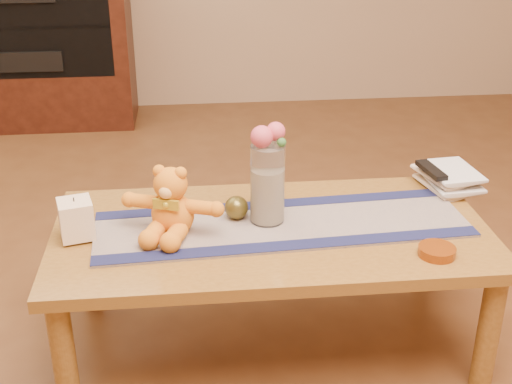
{
  "coord_description": "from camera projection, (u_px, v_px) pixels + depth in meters",
  "views": [
    {
      "loc": [
        -0.25,
        -1.92,
        1.48
      ],
      "look_at": [
        -0.05,
        0.0,
        0.58
      ],
      "focal_mm": 47.88,
      "sensor_mm": 36.0,
      "label": 1
    }
  ],
  "objects": [
    {
      "name": "rose_left",
      "position": [
        262.0,
        137.0,
        2.09
      ],
      "size": [
        0.07,
        0.07,
        0.07
      ],
      "primitive_type": "sphere",
      "color": "#C74658",
      "rests_on": "glass_vase"
    },
    {
      "name": "table_leg_bl",
      "position": [
        88.0,
        258.0,
        2.5
      ],
      "size": [
        0.07,
        0.07,
        0.41
      ],
      "primitive_type": "cylinder",
      "color": "brown",
      "rests_on": "floor"
    },
    {
      "name": "coffee_table_top",
      "position": [
        271.0,
        233.0,
        2.2
      ],
      "size": [
        1.4,
        0.7,
        0.04
      ],
      "primitive_type": "cube",
      "color": "brown",
      "rests_on": "floor"
    },
    {
      "name": "candle_wick",
      "position": [
        74.0,
        200.0,
        2.08
      ],
      "size": [
        0.0,
        0.0,
        0.01
      ],
      "primitive_type": "cylinder",
      "rotation": [
        0.0,
        0.0,
        0.25
      ],
      "color": "black",
      "rests_on": "pillar_candle"
    },
    {
      "name": "bronze_ball",
      "position": [
        236.0,
        208.0,
        2.22
      ],
      "size": [
        0.08,
        0.08,
        0.08
      ],
      "primitive_type": "sphere",
      "rotation": [
        0.0,
        0.0,
        0.07
      ],
      "color": "#52481B",
      "rests_on": "persian_runner"
    },
    {
      "name": "stereo_lower",
      "position": [
        31.0,
        57.0,
        4.2
      ],
      "size": [
        0.42,
        0.28,
        0.12
      ],
      "primitive_type": "cube",
      "color": "black",
      "rests_on": "media_cabinet"
    },
    {
      "name": "cabinet_cavity",
      "position": [
        23.0,
        28.0,
        4.02
      ],
      "size": [
        1.02,
        0.03,
        0.61
      ],
      "primitive_type": "cube",
      "color": "black",
      "rests_on": "media_cabinet"
    },
    {
      "name": "rose_right",
      "position": [
        276.0,
        131.0,
        2.1
      ],
      "size": [
        0.06,
        0.06,
        0.06
      ],
      "primitive_type": "sphere",
      "color": "#C74658",
      "rests_on": "glass_vase"
    },
    {
      "name": "media_cabinet",
      "position": [
        33.0,
        38.0,
        4.28
      ],
      "size": [
        1.2,
        0.5,
        1.1
      ],
      "primitive_type": "cube",
      "color": "black",
      "rests_on": "floor"
    },
    {
      "name": "glass_vase",
      "position": [
        267.0,
        184.0,
        2.17
      ],
      "size": [
        0.11,
        0.11,
        0.26
      ],
      "primitive_type": "cylinder",
      "color": "silver",
      "rests_on": "persian_runner"
    },
    {
      "name": "persian_runner",
      "position": [
        282.0,
        225.0,
        2.21
      ],
      "size": [
        1.22,
        0.42,
        0.01
      ],
      "primitive_type": "cube",
      "rotation": [
        0.0,
        0.0,
        0.06
      ],
      "color": "#1F1A49",
      "rests_on": "coffee_table_top"
    },
    {
      "name": "runner_border_near",
      "position": [
        292.0,
        245.0,
        2.08
      ],
      "size": [
        1.2,
        0.13,
        0.0
      ],
      "primitive_type": "cube",
      "rotation": [
        0.0,
        0.0,
        0.06
      ],
      "color": "#151940",
      "rests_on": "persian_runner"
    },
    {
      "name": "potpourri_fill",
      "position": [
        267.0,
        195.0,
        2.19
      ],
      "size": [
        0.09,
        0.09,
        0.18
      ],
      "primitive_type": "cylinder",
      "color": "beige",
      "rests_on": "glass_vase"
    },
    {
      "name": "blue_flower_side",
      "position": [
        257.0,
        138.0,
        2.12
      ],
      "size": [
        0.04,
        0.04,
        0.04
      ],
      "primitive_type": "sphere",
      "color": "#434C92",
      "rests_on": "glass_vase"
    },
    {
      "name": "book_lower",
      "position": [
        430.0,
        184.0,
        2.44
      ],
      "size": [
        0.18,
        0.23,
        0.02
      ],
      "primitive_type": "imported",
      "rotation": [
        0.0,
        0.0,
        0.07
      ],
      "color": "beige",
      "rests_on": "book_bottom"
    },
    {
      "name": "book_bottom",
      "position": [
        428.0,
        188.0,
        2.45
      ],
      "size": [
        0.21,
        0.25,
        0.02
      ],
      "primitive_type": "imported",
      "rotation": [
        0.0,
        0.0,
        0.21
      ],
      "color": "beige",
      "rests_on": "coffee_table_top"
    },
    {
      "name": "floor",
      "position": [
        270.0,
        341.0,
        2.39
      ],
      "size": [
        5.5,
        5.5,
        0.0
      ],
      "primitive_type": "plane",
      "color": "#4F2E16",
      "rests_on": "ground"
    },
    {
      "name": "book_top",
      "position": [
        431.0,
        174.0,
        2.42
      ],
      "size": [
        0.19,
        0.24,
        0.02
      ],
      "primitive_type": "imported",
      "rotation": [
        0.0,
        0.0,
        0.1
      ],
      "color": "beige",
      "rests_on": "book_upper"
    },
    {
      "name": "pillar_candle",
      "position": [
        76.0,
        219.0,
        2.1
      ],
      "size": [
        0.12,
        0.12,
        0.12
      ],
      "primitive_type": "cube",
      "rotation": [
        0.0,
        0.0,
        0.25
      ],
      "color": "beige",
      "rests_on": "persian_runner"
    },
    {
      "name": "teddy_bear",
      "position": [
        172.0,
        201.0,
        2.12
      ],
      "size": [
        0.38,
        0.34,
        0.21
      ],
      "primitive_type": null,
      "rotation": [
        0.0,
        0.0,
        -0.34
      ],
      "color": "orange",
      "rests_on": "persian_runner"
    },
    {
      "name": "tv_remote",
      "position": [
        431.0,
        170.0,
        2.41
      ],
      "size": [
        0.07,
        0.16,
        0.02
      ],
      "primitive_type": "cube",
      "rotation": [
        0.0,
        0.0,
        0.15
      ],
      "color": "black",
      "rests_on": "book_top"
    },
    {
      "name": "table_leg_fl",
      "position": [
        64.0,
        360.0,
        1.98
      ],
      "size": [
        0.07,
        0.07,
        0.41
      ],
      "primitive_type": "cylinder",
      "color": "brown",
      "rests_on": "floor"
    },
    {
      "name": "table_leg_br",
      "position": [
        427.0,
        241.0,
        2.62
      ],
      "size": [
        0.07,
        0.07,
        0.41
      ],
      "primitive_type": "cylinder",
      "color": "brown",
      "rests_on": "floor"
    },
    {
      "name": "runner_border_far",
      "position": [
        274.0,
        204.0,
        2.33
      ],
      "size": [
        1.2,
        0.13,
        0.0
      ],
      "primitive_type": "cube",
      "rotation": [
        0.0,
        0.0,
        0.06
      ],
      "color": "#151940",
      "rests_on": "persian_runner"
    },
    {
      "name": "book_upper",
      "position": [
        427.0,
        178.0,
        2.43
      ],
      "size": [
        0.22,
        0.26,
        0.02
      ],
      "primitive_type": "imported",
      "rotation": [
        0.0,
        0.0,
        0.26
      ],
      "color": "beige",
      "rests_on": "book_lower"
    },
    {
      "name": "table_leg_fr",
      "position": [
        489.0,
        332.0,
        2.1
      ],
      "size": [
        0.07,
        0.07,
        0.41
      ],
      "primitive_type": "cylinder",
      "color": "brown",
      "rests_on": "floor"
    },
    {
      "name": "cabinet_shelf",
      "position": [
        26.0,
        25.0,
        4.09
      ],
      "size": [
        1.02,
        0.2,
        0.02
      ],
      "primitive_type": "cube",
      "color": "black",
      "rests_on": "media_cabinet"
    },
    {
      "name": "leaf_sprig",
      "position": [
        281.0,
        142.0,
        2.09
      ],
      "size": [
        0.03,
        0.03,
        0.03
      ],
      "primitive_type": "sphere",
      "color": "#33662D",
      "rests_on": "glass_vase"
    },
    {
      "name": "amber_dish",
      "position": [
        437.0,
        251.0,
        2.03
      ],
      "size": [
        0.15,
        0.15,
        0.03
      ],
      "primitive_type": "cylinder",
      "rotation": [
        0.0,
        0.0,
        -0.39
      ],
      "color": "#BF5914",
      "rests_on": "coffee_table_top"
    },
    {
      "name": "blue_flower_back",
      "position": [
        270.0,
        133.0,
        2.14
      ],
      "size": [
        0.04,
        0.04,
        0.04
      ],
      "primitive_type": "sphere",
      "color": "#434C92",
      "rests_on": "glass_vase"
    }
  ]
}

